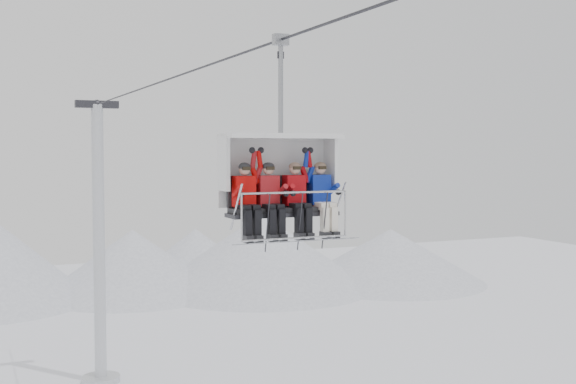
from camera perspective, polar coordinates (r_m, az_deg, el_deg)
name	(u,v)px	position (r m, az deg, el deg)	size (l,w,h in m)	color
ridgeline	(30,265)	(55.61, -19.68, -5.48)	(72.00, 21.00, 7.00)	white
lift_tower_right	(99,263)	(35.65, -14.69, -5.44)	(2.00, 1.80, 13.48)	silver
haul_cable	(288,37)	(14.17, 0.00, 12.14)	(0.06, 0.06, 50.00)	#2C2C30
chairlift_carrier	(278,173)	(14.45, -0.78, 1.53)	(2.38, 1.17, 3.98)	black
skier_far_left	(246,198)	(13.89, -3.33, -0.47)	(0.41, 1.69, 1.62)	#C40706
skier_center_left	(270,197)	(14.07, -1.43, -0.42)	(0.41, 1.69, 1.62)	#A3161B
skier_center_right	(297,197)	(14.30, 0.68, -0.36)	(0.41, 1.69, 1.62)	#A8080E
skier_far_right	(322,196)	(14.55, 2.69, -0.30)	(0.41, 1.69, 1.62)	#102897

